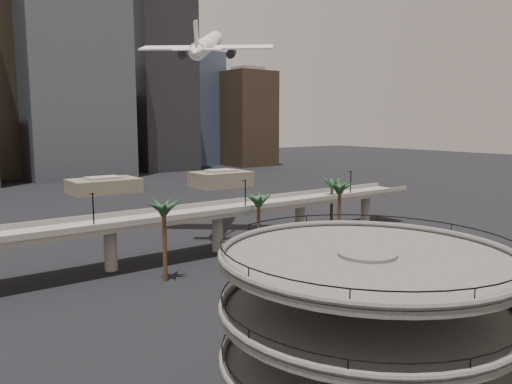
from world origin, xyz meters
TOP-DOWN VIEW (x-y plane):
  - ground at (0.00, 0.00)m, footprint 700.00×700.00m
  - parking_ramp at (-13.00, -4.00)m, footprint 22.20×22.20m
  - overpass at (0.00, 55.00)m, footprint 130.00×9.30m
  - palm_trees at (21.48, 47.47)m, footprint 54.40×18.40m
  - low_buildings at (6.89, 142.30)m, footprint 135.00×27.50m
  - skyline at (15.11, 217.09)m, footprint 269.00×86.00m
  - airborne_jet at (17.40, 68.58)m, footprint 25.89×27.27m
  - car_a at (-11.99, 14.29)m, footprint 4.73×3.33m
  - car_b at (10.00, 20.71)m, footprint 5.15×2.68m
  - car_c at (36.53, 16.03)m, footprint 5.48×2.55m

SIDE VIEW (x-z plane):
  - ground at x=0.00m, z-range 0.00..0.00m
  - car_a at x=-11.99m, z-range 0.00..1.49m
  - car_c at x=36.53m, z-range 0.00..1.55m
  - car_b at x=10.00m, z-range 0.00..1.62m
  - low_buildings at x=6.89m, z-range -0.54..6.26m
  - overpass at x=0.00m, z-range -0.01..14.69m
  - parking_ramp at x=-13.00m, z-range 1.16..18.51m
  - palm_trees at x=21.48m, z-range 4.30..18.30m
  - skyline at x=15.11m, z-range -15.40..99.00m
  - airborne_jet at x=17.40m, z-range 36.67..48.00m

